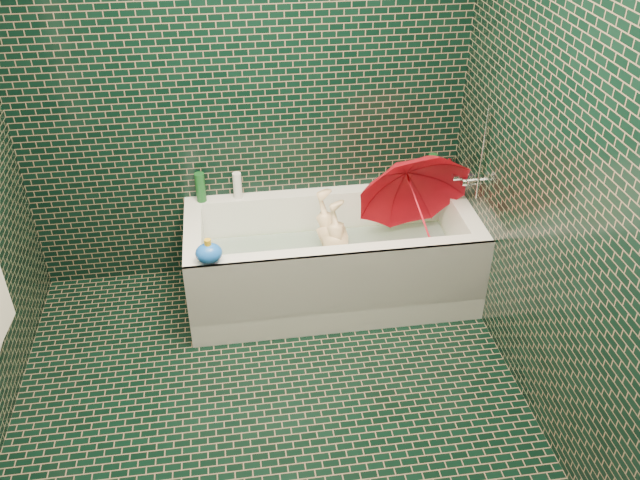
{
  "coord_description": "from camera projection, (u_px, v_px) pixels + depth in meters",
  "views": [
    {
      "loc": [
        -0.11,
        -2.26,
        2.63
      ],
      "look_at": [
        0.35,
        0.82,
        0.54
      ],
      "focal_mm": 38.0,
      "sensor_mm": 36.0,
      "label": 1
    }
  ],
  "objects": [
    {
      "name": "wall_right",
      "position": [
        576.0,
        189.0,
        2.79
      ],
      "size": [
        0.0,
        2.8,
        2.8
      ],
      "primitive_type": "plane",
      "rotation": [
        1.57,
        0.0,
        -1.57
      ],
      "color": "black",
      "rests_on": "floor"
    },
    {
      "name": "rubber_duck",
      "position": [
        403.0,
        181.0,
        4.2
      ],
      "size": [
        0.13,
        0.1,
        0.1
      ],
      "rotation": [
        0.0,
        0.0,
        -0.25
      ],
      "color": "gold",
      "rests_on": "bathtub"
    },
    {
      "name": "floor",
      "position": [
        274.0,
        429.0,
        3.33
      ],
      "size": [
        2.8,
        2.8,
        0.0
      ],
      "primitive_type": "plane",
      "color": "black",
      "rests_on": "ground"
    },
    {
      "name": "bottle_left_tall",
      "position": [
        200.0,
        187.0,
        4.04
      ],
      "size": [
        0.07,
        0.07,
        0.18
      ],
      "primitive_type": "cylinder",
      "rotation": [
        0.0,
        0.0,
        -0.22
      ],
      "color": "#154B1E",
      "rests_on": "bathtub"
    },
    {
      "name": "soap_bottle_a",
      "position": [
        444.0,
        182.0,
        4.28
      ],
      "size": [
        0.11,
        0.11,
        0.26
      ],
      "primitive_type": "imported",
      "rotation": [
        0.0,
        0.0,
        0.08
      ],
      "color": "white",
      "rests_on": "bathtub"
    },
    {
      "name": "water",
      "position": [
        331.0,
        254.0,
        4.06
      ],
      "size": [
        1.48,
        0.53,
        0.0
      ],
      "primitive_type": "cube",
      "color": "silver",
      "rests_on": "bathtub"
    },
    {
      "name": "soap_bottle_c",
      "position": [
        432.0,
        185.0,
        4.25
      ],
      "size": [
        0.17,
        0.17,
        0.18
      ],
      "primitive_type": "imported",
      "rotation": [
        0.0,
        0.0,
        -0.17
      ],
      "color": "#154B1E",
      "rests_on": "bathtub"
    },
    {
      "name": "bottle_right_pump",
      "position": [
        449.0,
        169.0,
        4.24
      ],
      "size": [
        0.06,
        0.06,
        0.17
      ],
      "primitive_type": "cylinder",
      "rotation": [
        0.0,
        0.0,
        -0.27
      ],
      "color": "silver",
      "rests_on": "bathtub"
    },
    {
      "name": "bottle_left_short",
      "position": [
        237.0,
        186.0,
        4.08
      ],
      "size": [
        0.07,
        0.07,
        0.17
      ],
      "primitive_type": "cylinder",
      "rotation": [
        0.0,
        0.0,
        0.42
      ],
      "color": "white",
      "rests_on": "bathtub"
    },
    {
      "name": "wall_back",
      "position": [
        243.0,
        84.0,
        3.79
      ],
      "size": [
        2.8,
        0.0,
        2.8
      ],
      "primitive_type": "plane",
      "rotation": [
        1.57,
        0.0,
        0.0
      ],
      "color": "black",
      "rests_on": "floor"
    },
    {
      "name": "faucet",
      "position": [
        472.0,
        175.0,
        3.89
      ],
      "size": [
        0.18,
        0.19,
        0.55
      ],
      "color": "silver",
      "rests_on": "wall_right"
    },
    {
      "name": "bottle_right_tall",
      "position": [
        432.0,
        169.0,
        4.22
      ],
      "size": [
        0.07,
        0.07,
        0.2
      ],
      "primitive_type": "cylinder",
      "rotation": [
        0.0,
        0.0,
        0.24
      ],
      "color": "#154B1E",
      "rests_on": "bathtub"
    },
    {
      "name": "bath_toy",
      "position": [
        209.0,
        253.0,
        3.53
      ],
      "size": [
        0.17,
        0.15,
        0.14
      ],
      "rotation": [
        0.0,
        0.0,
        -0.24
      ],
      "color": "blue",
      "rests_on": "bathtub"
    },
    {
      "name": "soap_bottle_b",
      "position": [
        441.0,
        183.0,
        4.27
      ],
      "size": [
        0.11,
        0.11,
        0.21
      ],
      "primitive_type": "imported",
      "rotation": [
        0.0,
        0.0,
        0.13
      ],
      "color": "#481D6E",
      "rests_on": "bathtub"
    },
    {
      "name": "bathtub",
      "position": [
        332.0,
        267.0,
        4.1
      ],
      "size": [
        1.7,
        0.75,
        0.55
      ],
      "color": "white",
      "rests_on": "floor"
    },
    {
      "name": "child",
      "position": [
        339.0,
        254.0,
        4.04
      ],
      "size": [
        0.88,
        0.51,
        0.32
      ],
      "primitive_type": "imported",
      "rotation": [
        -1.41,
        0.0,
        -1.29
      ],
      "color": "beige",
      "rests_on": "bathtub"
    },
    {
      "name": "bath_mat",
      "position": [
        331.0,
        273.0,
        4.14
      ],
      "size": [
        1.35,
        0.47,
        0.01
      ],
      "primitive_type": "cube",
      "color": "green",
      "rests_on": "bathtub"
    },
    {
      "name": "umbrella",
      "position": [
        419.0,
        209.0,
        3.88
      ],
      "size": [
        0.77,
        0.85,
        0.89
      ],
      "primitive_type": "imported",
      "rotation": [
        0.46,
        -0.15,
        0.03
      ],
      "color": "red",
      "rests_on": "bathtub"
    }
  ]
}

